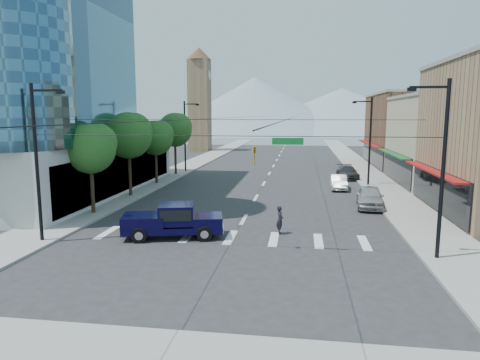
{
  "coord_description": "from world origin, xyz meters",
  "views": [
    {
      "loc": [
        3.9,
        -22.96,
        7.3
      ],
      "look_at": [
        -0.09,
        4.77,
        3.0
      ],
      "focal_mm": 32.0,
      "sensor_mm": 36.0,
      "label": 1
    }
  ],
  "objects_px": {
    "parked_car_far": "(348,172)",
    "parked_car_near": "(370,197)",
    "parked_car_mid": "(338,182)",
    "pickup_truck": "(173,220)",
    "pedestrian": "(280,220)"
  },
  "relations": [
    {
      "from": "parked_car_mid",
      "to": "parked_car_near",
      "type": "bearing_deg",
      "value": -77.59
    },
    {
      "from": "pickup_truck",
      "to": "pedestrian",
      "type": "relative_size",
      "value": 3.57
    },
    {
      "from": "pickup_truck",
      "to": "parked_car_near",
      "type": "bearing_deg",
      "value": 25.34
    },
    {
      "from": "pedestrian",
      "to": "parked_car_near",
      "type": "xyz_separation_m",
      "value": [
        6.67,
        8.6,
        -0.03
      ]
    },
    {
      "from": "pedestrian",
      "to": "parked_car_near",
      "type": "height_order",
      "value": "pedestrian"
    },
    {
      "from": "pedestrian",
      "to": "parked_car_near",
      "type": "bearing_deg",
      "value": -47.67
    },
    {
      "from": "pedestrian",
      "to": "parked_car_near",
      "type": "distance_m",
      "value": 10.88
    },
    {
      "from": "parked_car_mid",
      "to": "parked_car_far",
      "type": "distance_m",
      "value": 7.52
    },
    {
      "from": "pickup_truck",
      "to": "parked_car_far",
      "type": "distance_m",
      "value": 28.91
    },
    {
      "from": "pedestrian",
      "to": "parked_car_mid",
      "type": "xyz_separation_m",
      "value": [
        4.91,
        16.89,
        -0.18
      ]
    },
    {
      "from": "parked_car_far",
      "to": "parked_car_near",
      "type": "bearing_deg",
      "value": -93.81
    },
    {
      "from": "parked_car_near",
      "to": "parked_car_mid",
      "type": "height_order",
      "value": "parked_car_near"
    },
    {
      "from": "parked_car_mid",
      "to": "pickup_truck",
      "type": "bearing_deg",
      "value": -120.76
    },
    {
      "from": "pickup_truck",
      "to": "parked_car_far",
      "type": "xyz_separation_m",
      "value": [
        12.86,
        25.89,
        -0.33
      ]
    },
    {
      "from": "parked_car_mid",
      "to": "parked_car_far",
      "type": "xyz_separation_m",
      "value": [
        1.62,
        7.34,
        0.02
      ]
    }
  ]
}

